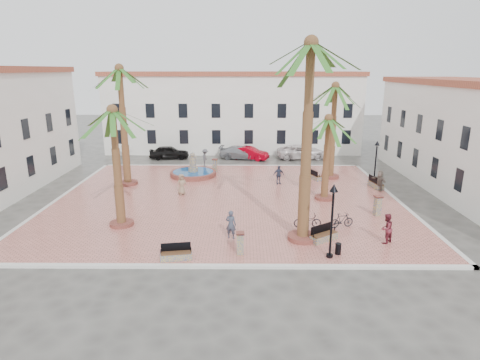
{
  "coord_description": "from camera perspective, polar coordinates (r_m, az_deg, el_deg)",
  "views": [
    {
      "loc": [
        1.24,
        -29.44,
        9.75
      ],
      "look_at": [
        1.0,
        0.0,
        1.6
      ],
      "focal_mm": 30.0,
      "sensor_mm": 36.0,
      "label": 1
    }
  ],
  "objects": [
    {
      "name": "bench_s",
      "position": [
        21.52,
        -9.06,
        -10.51
      ],
      "size": [
        1.7,
        0.75,
        0.87
      ],
      "rotation": [
        0.0,
        0.0,
        0.16
      ],
      "color": "gray",
      "rests_on": "plaza"
    },
    {
      "name": "bollard_n",
      "position": [
        38.78,
        -3.59,
        2.12
      ],
      "size": [
        0.55,
        0.55,
        1.28
      ],
      "rotation": [
        0.0,
        0.0,
        -0.23
      ],
      "color": "gray",
      "rests_on": "plaza"
    },
    {
      "name": "bollard_e",
      "position": [
        28.7,
        18.99,
        -3.43
      ],
      "size": [
        0.6,
        0.6,
        1.39
      ],
      "rotation": [
        0.0,
        0.0,
        0.23
      ],
      "color": "gray",
      "rests_on": "plaza"
    },
    {
      "name": "car_black",
      "position": [
        45.8,
        -10.04,
        3.9
      ],
      "size": [
        4.56,
        2.26,
        1.49
      ],
      "primitive_type": "imported",
      "rotation": [
        0.0,
        0.0,
        1.69
      ],
      "color": "black",
      "rests_on": "ground"
    },
    {
      "name": "litter_bin",
      "position": [
        22.42,
        13.79,
        -9.48
      ],
      "size": [
        0.32,
        0.32,
        0.62
      ],
      "primitive_type": "cylinder",
      "color": "black",
      "rests_on": "plaza"
    },
    {
      "name": "kerb_w",
      "position": [
        34.11,
        -24.26,
        -2.41
      ],
      "size": [
        0.3,
        22.3,
        0.16
      ],
      "primitive_type": "cube",
      "color": "silver",
      "rests_on": "ground"
    },
    {
      "name": "palm_e",
      "position": [
        30.25,
        12.42,
        7.18
      ],
      "size": [
        4.63,
        4.63,
        6.49
      ],
      "color": "brown",
      "rests_on": "plaza"
    },
    {
      "name": "pedestrian_fountain_b",
      "position": [
        34.73,
        5.5,
        0.74
      ],
      "size": [
        1.01,
        0.59,
        1.62
      ],
      "primitive_type": "imported",
      "rotation": [
        0.0,
        0.0,
        0.21
      ],
      "color": "#353E58",
      "rests_on": "plaza"
    },
    {
      "name": "palm_nw",
      "position": [
        34.72,
        -16.68,
        13.37
      ],
      "size": [
        5.41,
        5.41,
        10.06
      ],
      "color": "brown",
      "rests_on": "plaza"
    },
    {
      "name": "kerb_e",
      "position": [
        33.15,
        21.24,
        -2.58
      ],
      "size": [
        0.3,
        22.3,
        0.16
      ],
      "primitive_type": "cube",
      "color": "silver",
      "rests_on": "ground"
    },
    {
      "name": "ground",
      "position": [
        31.04,
        -1.85,
        -2.84
      ],
      "size": [
        120.0,
        120.0,
        0.0
      ],
      "primitive_type": "plane",
      "color": "#56544F",
      "rests_on": "ground"
    },
    {
      "name": "plaza",
      "position": [
        31.02,
        -1.85,
        -2.71
      ],
      "size": [
        26.0,
        22.0,
        0.15
      ],
      "primitive_type": "cube",
      "color": "#D3776B",
      "rests_on": "ground"
    },
    {
      "name": "bench_e",
      "position": [
        35.52,
        18.73,
        -0.59
      ],
      "size": [
        0.88,
        1.91,
        0.97
      ],
      "rotation": [
        0.0,
        0.0,
        1.75
      ],
      "color": "gray",
      "rests_on": "plaza"
    },
    {
      "name": "building_north",
      "position": [
        49.71,
        -0.98,
        9.71
      ],
      "size": [
        30.4,
        7.4,
        9.5
      ],
      "color": "white",
      "rests_on": "ground"
    },
    {
      "name": "palm_ne",
      "position": [
        36.56,
        13.35,
        11.52
      ],
      "size": [
        5.25,
        5.25,
        8.6
      ],
      "color": "brown",
      "rests_on": "plaza"
    },
    {
      "name": "pedestrian_east",
      "position": [
        34.6,
        19.27,
        -0.06
      ],
      "size": [
        1.09,
        1.66,
        1.71
      ],
      "primitive_type": "imported",
      "rotation": [
        0.0,
        0.0,
        -1.17
      ],
      "color": "#685B51",
      "rests_on": "plaza"
    },
    {
      "name": "kerb_n",
      "position": [
        41.6,
        -1.26,
        2.03
      ],
      "size": [
        26.3,
        0.3,
        0.16
      ],
      "primitive_type": "cube",
      "color": "silver",
      "rests_on": "ground"
    },
    {
      "name": "cyclist_b",
      "position": [
        24.37,
        20.09,
        -6.49
      ],
      "size": [
        1.08,
        1.05,
        1.76
      ],
      "primitive_type": "imported",
      "rotation": [
        0.0,
        0.0,
        3.81
      ],
      "color": "maroon",
      "rests_on": "plaza"
    },
    {
      "name": "lamppost_s",
      "position": [
        21.09,
        13.04,
        -3.95
      ],
      "size": [
        0.44,
        0.44,
        4.03
      ],
      "color": "black",
      "rests_on": "plaza"
    },
    {
      "name": "pedestrian_north",
      "position": [
        40.97,
        -4.98,
        3.16
      ],
      "size": [
        0.74,
        1.21,
        1.82
      ],
      "primitive_type": "imported",
      "rotation": [
        0.0,
        0.0,
        1.52
      ],
      "color": "#4E4E54",
      "rests_on": "plaza"
    },
    {
      "name": "bicycle_b",
      "position": [
        25.98,
        14.27,
        -5.59
      ],
      "size": [
        1.64,
        0.88,
        0.95
      ],
      "primitive_type": "imported",
      "rotation": [
        0.0,
        0.0,
        1.86
      ],
      "color": "black",
      "rests_on": "plaza"
    },
    {
      "name": "cyclist_a",
      "position": [
        23.52,
        -1.3,
        -6.34
      ],
      "size": [
        0.73,
        0.58,
        1.73
      ],
      "primitive_type": "imported",
      "rotation": [
        0.0,
        0.0,
        2.83
      ],
      "color": "#394052",
      "rests_on": "plaza"
    },
    {
      "name": "car_silver",
      "position": [
        45.13,
        0.2,
        3.92
      ],
      "size": [
        5.2,
        2.78,
        1.43
      ],
      "primitive_type": "imported",
      "rotation": [
        0.0,
        0.0,
        1.41
      ],
      "color": "#999BA1",
      "rests_on": "ground"
    },
    {
      "name": "car_white",
      "position": [
        45.82,
        8.78,
        3.98
      ],
      "size": [
        5.75,
        3.11,
        1.53
      ],
      "primitive_type": "imported",
      "rotation": [
        0.0,
        0.0,
        1.68
      ],
      "color": "white",
      "rests_on": "ground"
    },
    {
      "name": "fountain",
      "position": [
        37.65,
        -6.69,
        1.06
      ],
      "size": [
        4.26,
        4.26,
        2.2
      ],
      "color": "brown",
      "rests_on": "plaza"
    },
    {
      "name": "kerb_s",
      "position": [
        20.86,
        -3.06,
        -12.17
      ],
      "size": [
        26.3,
        0.3,
        0.16
      ],
      "primitive_type": "cube",
      "color": "silver",
      "rests_on": "ground"
    },
    {
      "name": "bench_ne",
      "position": [
        36.82,
        10.52,
        0.49
      ],
      "size": [
        1.12,
        1.72,
        0.87
      ],
      "rotation": [
        0.0,
        0.0,
        1.98
      ],
      "color": "gray",
      "rests_on": "plaza"
    },
    {
      "name": "lamppost_e",
      "position": [
        35.52,
        18.8,
        3.31
      ],
      "size": [
        0.42,
        0.42,
        3.87
      ],
      "color": "black",
      "rests_on": "plaza"
    },
    {
      "name": "palm_s",
      "position": [
        21.99,
        9.96,
        15.9
      ],
      "size": [
        5.74,
        5.74,
        11.32
      ],
      "color": "brown",
      "rests_on": "plaza"
    },
    {
      "name": "palm_sw",
      "position": [
        25.25,
        -17.58,
        7.64
      ],
      "size": [
        4.87,
        4.87,
        7.62
      ],
      "color": "brown",
      "rests_on": "plaza"
    },
    {
      "name": "bicycle_a",
      "position": [
        25.57,
        9.57,
        -5.73
      ],
      "size": [
        1.71,
        0.62,
        0.89
      ],
      "primitive_type": "imported",
      "rotation": [
        0.0,
        0.0,
        1.58
      ],
      "color": "black",
      "rests_on": "plaza"
    },
    {
      "name": "car_red",
      "position": [
        44.83,
        1.34,
        3.83
      ],
      "size": [
        4.55,
        2.97,
        1.42
      ],
      "primitive_type": "imported",
      "rotation": [
        0.0,
        0.0,
        1.2
      ],
      "color": "#9E0011",
      "rests_on": "ground"
    },
    {
      "name": "bench_se",
      "position": [
        23.93,
        11.83,
        -7.84
      ],
      "size": [
        1.78,
        1.45,
        0.94
      ],
      "rotation": [
        0.0,
        0.0,
        0.6
      ],
      "color": "gray",
      "rests_on": "plaza"
    },
    {
      "name": "bollard_se",
      "position": [
        21.66,
        0.02,
        -8.93
      ],
      "size": [
        0.47,
        0.47,
        1.26
      ],
      "rotation": [
        0.0,
        0.0,
        0.04
      ],
      "color": "gray",
      "rests_on": "plaza"
    },
    {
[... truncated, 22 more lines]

